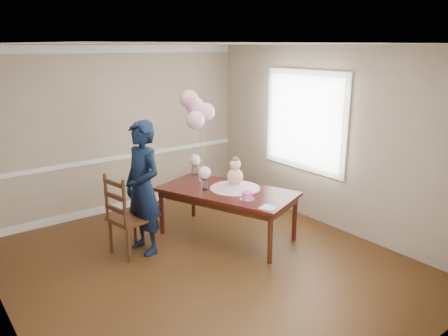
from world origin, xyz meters
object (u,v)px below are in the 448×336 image
(birthday_cake, at_px, (247,195))
(dining_table_top, at_px, (227,192))
(dining_chair_seat, at_px, (131,218))
(woman, at_px, (143,188))

(birthday_cake, bearing_deg, dining_table_top, 87.65)
(dining_table_top, relative_size, birthday_cake, 13.33)
(dining_chair_seat, xyz_separation_m, woman, (0.17, -0.05, 0.40))
(dining_table_top, xyz_separation_m, woman, (-1.14, 0.31, 0.20))
(dining_table_top, distance_m, birthday_cake, 0.47)
(dining_chair_seat, height_order, woman, woman)
(dining_table_top, distance_m, dining_chair_seat, 1.38)
(dining_chair_seat, bearing_deg, dining_table_top, -26.41)
(birthday_cake, xyz_separation_m, woman, (-1.13, 0.78, 0.12))
(dining_chair_seat, bearing_deg, birthday_cake, -43.62)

